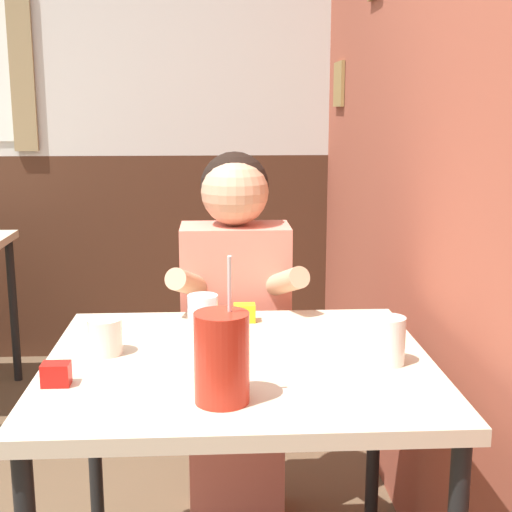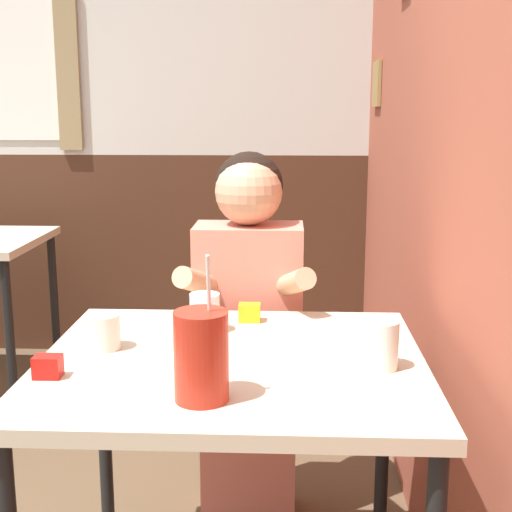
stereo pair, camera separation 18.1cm
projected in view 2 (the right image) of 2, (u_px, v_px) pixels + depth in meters
The scene contains 10 objects.
brick_wall_right at pixel (418, 107), 2.49m from camera, with size 0.08×4.48×2.70m.
back_wall at pixel (103, 106), 3.79m from camera, with size 5.78×0.09×2.70m.
main_table at pixel (232, 387), 1.72m from camera, with size 0.92×0.81×0.76m.
person_seated at pixel (249, 330), 2.29m from camera, with size 0.42×0.41×1.22m.
cocktail_pitcher at pixel (201, 356), 1.44m from camera, with size 0.11×0.11×0.31m.
glass_near_pitcher at pixel (205, 313), 1.89m from camera, with size 0.08×0.08×0.10m.
glass_center at pixel (381, 345), 1.63m from camera, with size 0.08×0.08×0.11m.
glass_far_side at pixel (104, 332), 1.76m from camera, with size 0.08×0.08×0.09m.
condiment_ketchup at pixel (48, 367), 1.58m from camera, with size 0.06×0.04×0.05m.
condiment_mustard at pixel (250, 313), 1.99m from camera, with size 0.06×0.04×0.05m.
Camera 2 is at (0.97, -1.32, 1.35)m, focal length 50.00 mm.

